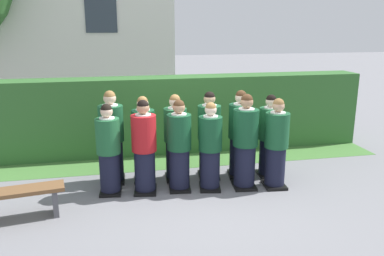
% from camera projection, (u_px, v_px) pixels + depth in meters
% --- Properties ---
extents(ground_plane, '(60.00, 60.00, 0.00)m').
position_uv_depth(ground_plane, '(195.00, 189.00, 7.03)').
color(ground_plane, slate).
extents(student_front_row_0, '(0.41, 0.51, 1.57)m').
position_uv_depth(student_front_row_0, '(109.00, 152.00, 6.69)').
color(student_front_row_0, black).
rests_on(student_front_row_0, ground).
extents(student_in_red_blazer, '(0.44, 0.54, 1.63)m').
position_uv_depth(student_in_red_blazer, '(144.00, 149.00, 6.73)').
color(student_in_red_blazer, black).
rests_on(student_in_red_blazer, ground).
extents(student_front_row_2, '(0.42, 0.53, 1.61)m').
position_uv_depth(student_front_row_2, '(179.00, 148.00, 6.84)').
color(student_front_row_2, black).
rests_on(student_front_row_2, ground).
extents(student_front_row_3, '(0.43, 0.53, 1.56)m').
position_uv_depth(student_front_row_3, '(210.00, 149.00, 6.87)').
color(student_front_row_3, black).
rests_on(student_front_row_3, ground).
extents(student_front_row_4, '(0.44, 0.52, 1.69)m').
position_uv_depth(student_front_row_4, '(245.00, 144.00, 6.92)').
color(student_front_row_4, black).
rests_on(student_front_row_4, ground).
extents(student_front_row_5, '(0.42, 0.52, 1.61)m').
position_uv_depth(student_front_row_5, '(276.00, 146.00, 6.95)').
color(student_front_row_5, black).
rests_on(student_front_row_5, ground).
extents(student_rear_row_0, '(0.44, 0.51, 1.71)m').
position_uv_depth(student_rear_row_0, '(112.00, 139.00, 7.17)').
color(student_rear_row_0, black).
rests_on(student_rear_row_0, ground).
extents(student_rear_row_1, '(0.42, 0.53, 1.60)m').
position_uv_depth(student_rear_row_1, '(144.00, 141.00, 7.23)').
color(student_rear_row_1, black).
rests_on(student_rear_row_1, ground).
extents(student_rear_row_2, '(0.42, 0.48, 1.61)m').
position_uv_depth(student_rear_row_2, '(175.00, 140.00, 7.31)').
color(student_rear_row_2, black).
rests_on(student_rear_row_2, ground).
extents(student_rear_row_3, '(0.43, 0.51, 1.65)m').
position_uv_depth(student_rear_row_3, '(209.00, 137.00, 7.40)').
color(student_rear_row_3, black).
rests_on(student_rear_row_3, ground).
extents(student_rear_row_4, '(0.46, 0.56, 1.67)m').
position_uv_depth(student_rear_row_4, '(240.00, 136.00, 7.43)').
color(student_rear_row_4, black).
rests_on(student_rear_row_4, ground).
extents(student_rear_row_5, '(0.41, 0.47, 1.58)m').
position_uv_depth(student_rear_row_5, '(269.00, 138.00, 7.47)').
color(student_rear_row_5, black).
rests_on(student_rear_row_5, ground).
extents(hedge, '(8.73, 0.70, 1.70)m').
position_uv_depth(hedge, '(174.00, 114.00, 8.98)').
color(hedge, '#33662D').
rests_on(hedge, ground).
extents(wooden_bench, '(1.44, 0.57, 0.48)m').
position_uv_depth(wooden_bench, '(15.00, 198.00, 5.85)').
color(wooden_bench, brown).
rests_on(wooden_bench, ground).
extents(lawn_strip, '(8.73, 0.90, 0.01)m').
position_uv_depth(lawn_strip, '(181.00, 161.00, 8.44)').
color(lawn_strip, '#477A38').
rests_on(lawn_strip, ground).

